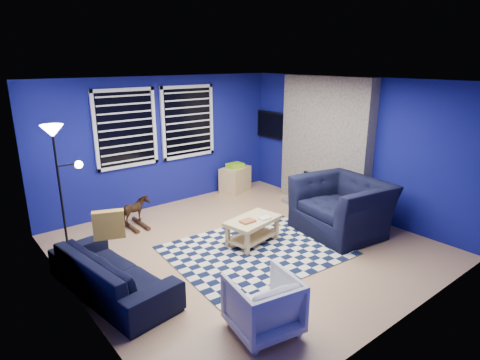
# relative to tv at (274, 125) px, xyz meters

# --- Properties ---
(floor) EXTENTS (5.00, 5.00, 0.00)m
(floor) POSITION_rel_tv_xyz_m (-2.45, -2.00, -1.40)
(floor) COLOR tan
(floor) RESTS_ON ground
(ceiling) EXTENTS (5.00, 5.00, 0.00)m
(ceiling) POSITION_rel_tv_xyz_m (-2.45, -2.00, 1.10)
(ceiling) COLOR white
(ceiling) RESTS_ON wall_back
(wall_back) EXTENTS (5.00, 0.00, 5.00)m
(wall_back) POSITION_rel_tv_xyz_m (-2.45, 0.50, -0.15)
(wall_back) COLOR navy
(wall_back) RESTS_ON floor
(wall_left) EXTENTS (0.00, 5.00, 5.00)m
(wall_left) POSITION_rel_tv_xyz_m (-4.95, -2.00, -0.15)
(wall_left) COLOR navy
(wall_left) RESTS_ON floor
(wall_right) EXTENTS (0.00, 5.00, 5.00)m
(wall_right) POSITION_rel_tv_xyz_m (0.05, -2.00, -0.15)
(wall_right) COLOR navy
(wall_right) RESTS_ON floor
(fireplace) EXTENTS (0.65, 2.00, 2.50)m
(fireplace) POSITION_rel_tv_xyz_m (-0.09, -1.50, -0.20)
(fireplace) COLOR gray
(fireplace) RESTS_ON floor
(window_left) EXTENTS (1.17, 0.06, 1.42)m
(window_left) POSITION_rel_tv_xyz_m (-3.20, 0.46, 0.20)
(window_left) COLOR black
(window_left) RESTS_ON wall_back
(window_right) EXTENTS (1.17, 0.06, 1.42)m
(window_right) POSITION_rel_tv_xyz_m (-1.90, 0.46, 0.20)
(window_right) COLOR black
(window_right) RESTS_ON wall_back
(tv) EXTENTS (0.07, 1.00, 0.58)m
(tv) POSITION_rel_tv_xyz_m (0.00, 0.00, 0.00)
(tv) COLOR black
(tv) RESTS_ON wall_right
(rug) EXTENTS (2.64, 2.18, 0.02)m
(rug) POSITION_rel_tv_xyz_m (-2.43, -2.22, -1.39)
(rug) COLOR black
(rug) RESTS_ON floor
(sofa) EXTENTS (2.01, 1.02, 0.56)m
(sofa) POSITION_rel_tv_xyz_m (-4.55, -1.96, -1.12)
(sofa) COLOR black
(sofa) RESTS_ON floor
(armchair_big) EXTENTS (1.54, 1.40, 0.90)m
(armchair_big) POSITION_rel_tv_xyz_m (-0.86, -2.58, -0.95)
(armchair_big) COLOR black
(armchair_big) RESTS_ON floor
(armchair_bent) EXTENTS (0.79, 0.81, 0.63)m
(armchair_bent) POSITION_rel_tv_xyz_m (-3.59, -3.66, -1.08)
(armchair_bent) COLOR gray
(armchair_bent) RESTS_ON floor
(rocking_horse) EXTENTS (0.38, 0.58, 0.45)m
(rocking_horse) POSITION_rel_tv_xyz_m (-3.45, -0.21, -1.10)
(rocking_horse) COLOR #482617
(rocking_horse) RESTS_ON floor
(coffee_table) EXTENTS (0.95, 0.65, 0.44)m
(coffee_table) POSITION_rel_tv_xyz_m (-2.30, -1.99, -1.10)
(coffee_table) COLOR #D4B777
(coffee_table) RESTS_ON rug
(cabinet) EXTENTS (0.75, 0.61, 0.63)m
(cabinet) POSITION_rel_tv_xyz_m (-0.88, 0.25, -1.12)
(cabinet) COLOR #D4B777
(cabinet) RESTS_ON floor
(floor_lamp) EXTENTS (0.52, 0.32, 1.89)m
(floor_lamp) POSITION_rel_tv_xyz_m (-4.57, -0.24, 0.15)
(floor_lamp) COLOR black
(floor_lamp) RESTS_ON floor
(throw_pillow) EXTENTS (0.41, 0.26, 0.37)m
(throw_pillow) POSITION_rel_tv_xyz_m (-4.40, -1.59, -0.65)
(throw_pillow) COLOR gold
(throw_pillow) RESTS_ON sofa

